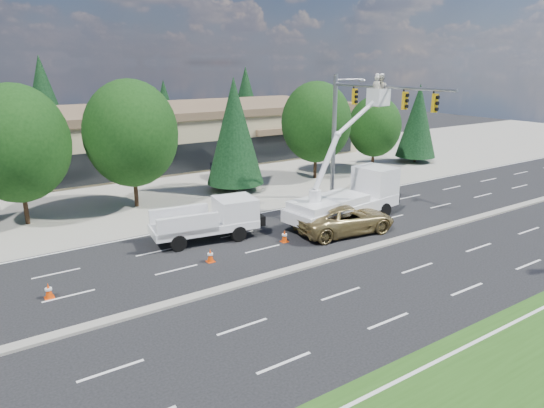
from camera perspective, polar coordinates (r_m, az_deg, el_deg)
ground at (r=24.06m, az=3.02°, el=-7.65°), size 140.00×140.00×0.00m
concrete_apron at (r=41.02m, az=-13.85°, el=2.06°), size 140.00×22.00×0.01m
road_median at (r=24.04m, az=3.02°, el=-7.52°), size 120.00×0.55×0.12m
strip_mall at (r=49.85m, az=-18.07°, el=7.51°), size 50.40×15.40×5.50m
tree_front_c at (r=33.08m, az=-27.87°, el=6.29°), size 6.26×6.26×8.68m
tree_front_d at (r=34.46m, az=-16.24°, el=7.95°), size 6.33×6.33×8.78m
tree_front_e at (r=37.67m, az=-4.44°, el=8.54°), size 4.45×4.45×8.78m
tree_front_f at (r=42.11m, az=5.23°, el=9.56°), size 5.99×5.99×8.32m
tree_front_g at (r=46.88m, az=11.98°, el=8.90°), size 4.93×4.93×6.85m
tree_front_h at (r=51.29m, az=16.78°, el=9.38°), size 3.96×3.96×7.80m
tree_back_b at (r=60.44m, az=-25.26°, el=10.94°), size 5.40×5.40×10.64m
tree_back_c at (r=64.20m, az=-12.51°, el=10.90°), size 3.92×3.92×7.73m
tree_back_d at (r=69.38m, az=-3.10°, el=12.33°), size 4.72×4.72×9.31m
signal_mast at (r=34.07m, az=9.80°, el=9.83°), size 2.76×10.16×9.00m
utility_pickup at (r=27.86m, az=-7.09°, el=-2.28°), size 6.22×3.02×2.29m
bucket_truck at (r=31.14m, az=9.50°, el=1.62°), size 8.94×3.57×9.12m
traffic_cone_a at (r=23.21m, az=-24.80°, el=-9.25°), size 0.40×0.40×0.70m
traffic_cone_b at (r=24.93m, az=-7.27°, el=-6.03°), size 0.40×0.40×0.70m
traffic_cone_c at (r=27.41m, az=1.47°, el=-3.80°), size 0.40×0.40×0.70m
traffic_cone_d at (r=32.13m, az=11.00°, el=-1.06°), size 0.40×0.40×0.70m
minivan at (r=29.09m, az=8.55°, el=-1.70°), size 6.49×3.64×1.71m
parked_car_east at (r=42.12m, az=-4.99°, el=3.96°), size 2.03×4.99×1.61m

